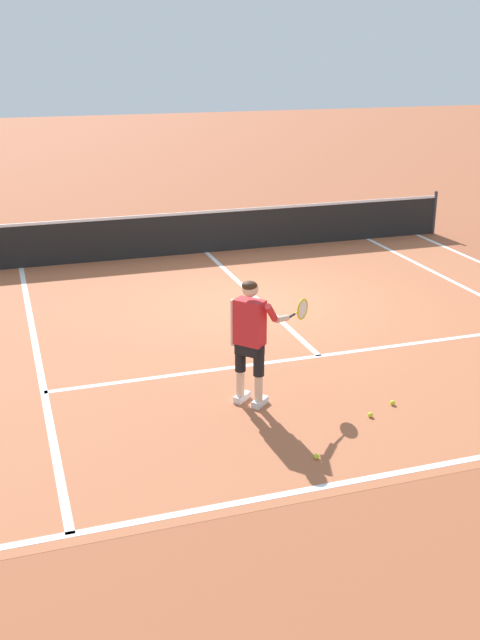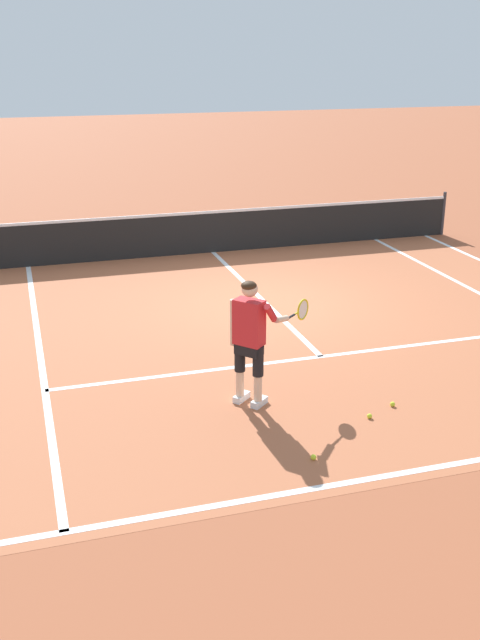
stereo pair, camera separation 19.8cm
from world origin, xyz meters
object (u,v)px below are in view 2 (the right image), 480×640
(tennis_ball_mid_court, at_px, (313,457))
(tennis_ball_by_baseline, at_px, (393,404))
(tennis_ball_near_feet, at_px, (370,416))
(tennis_player, at_px, (251,334))

(tennis_ball_mid_court, bearing_deg, tennis_ball_by_baseline, 32.22)
(tennis_ball_near_feet, bearing_deg, tennis_player, 147.27)
(tennis_ball_mid_court, bearing_deg, tennis_ball_near_feet, 34.47)
(tennis_player, height_order, tennis_ball_near_feet, tennis_player)
(tennis_ball_near_feet, xyz_separation_m, tennis_ball_by_baseline, (0.44, 0.22, 0.00))
(tennis_ball_near_feet, bearing_deg, tennis_ball_by_baseline, 26.27)
(tennis_ball_by_baseline, distance_m, tennis_ball_mid_court, 1.79)
(tennis_ball_near_feet, relative_size, tennis_ball_mid_court, 1.00)
(tennis_player, relative_size, tennis_ball_mid_court, 25.95)
(tennis_ball_by_baseline, relative_size, tennis_ball_mid_court, 1.00)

